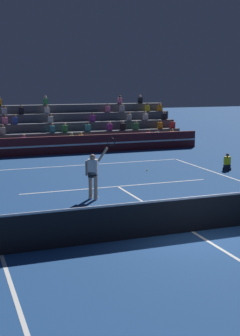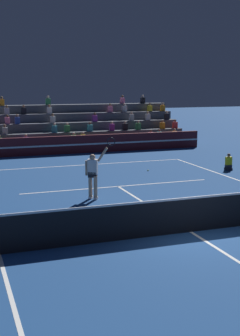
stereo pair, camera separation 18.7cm
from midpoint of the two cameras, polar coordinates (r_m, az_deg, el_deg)
ground_plane at (r=14.07m, az=8.39°, el=-7.68°), size 120.00×120.00×0.00m
court_lines at (r=14.06m, az=8.39°, el=-7.66°), size 11.10×23.90×0.01m
tennis_net at (r=13.91m, az=8.45°, el=-5.55°), size 12.00×0.10×1.10m
sponsor_banner_wall at (r=28.75m, az=-7.05°, el=2.80°), size 18.00×0.26×1.10m
bleacher_stand at (r=32.38m, az=-8.61°, el=4.46°), size 17.61×4.75×3.38m
ball_kid_courtside at (r=23.94m, az=12.71°, el=0.55°), size 0.30×0.36×0.84m
tennis_player at (r=17.46m, az=-3.56°, el=-0.67°), size 1.05×0.72×2.41m
tennis_ball at (r=23.17m, az=3.07°, el=-0.28°), size 0.07×0.07×0.07m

